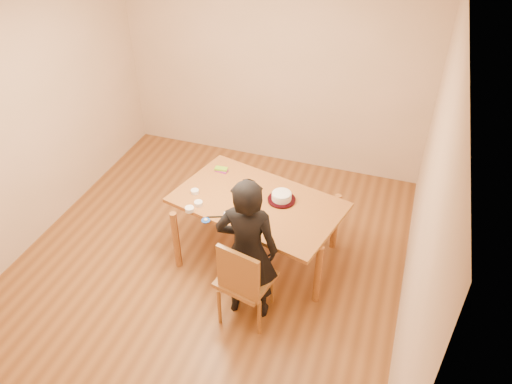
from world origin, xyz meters
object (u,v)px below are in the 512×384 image
(dining_table, at_px, (258,203))
(person, at_px, (247,251))
(dining_chair, at_px, (246,279))
(cake_plate, at_px, (281,200))
(cake, at_px, (282,196))

(dining_table, xyz_separation_m, person, (0.15, -0.73, 0.04))
(dining_table, xyz_separation_m, dining_chair, (0.15, -0.78, -0.28))
(dining_table, height_order, cake_plate, cake_plate)
(dining_chair, xyz_separation_m, person, (0.00, 0.05, 0.32))
(person, bearing_deg, dining_table, -87.20)
(cake_plate, bearing_deg, dining_chair, -94.98)
(cake, distance_m, person, 0.82)
(dining_chair, distance_m, person, 0.32)
(cake, relative_size, person, 0.13)
(dining_table, relative_size, cake, 8.37)
(cake_plate, bearing_deg, person, -95.25)
(person, bearing_deg, dining_chair, 81.19)
(person, bearing_deg, cake, -104.06)
(dining_chair, height_order, cake, cake)
(person, bearing_deg, cake_plate, -104.06)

